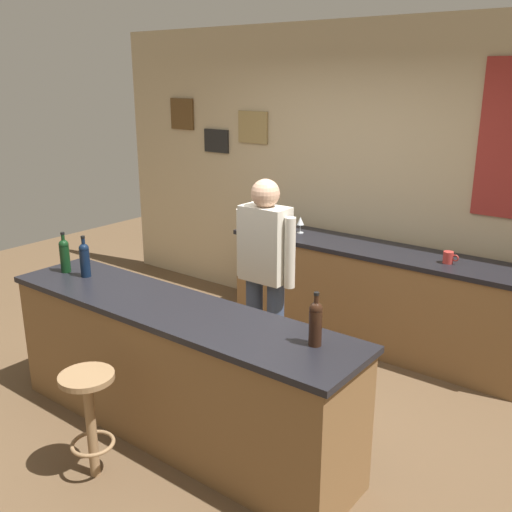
% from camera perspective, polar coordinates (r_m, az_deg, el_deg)
% --- Properties ---
extents(ground_plane, '(10.00, 10.00, 0.00)m').
position_cam_1_polar(ground_plane, '(4.41, -3.89, -14.50)').
color(ground_plane, brown).
extents(back_wall, '(6.00, 0.09, 2.80)m').
position_cam_1_polar(back_wall, '(5.50, 10.23, 7.49)').
color(back_wall, tan).
rests_on(back_wall, ground_plane).
extents(bar_counter, '(2.64, 0.60, 0.92)m').
position_cam_1_polar(bar_counter, '(3.93, -7.94, -11.11)').
color(bar_counter, brown).
rests_on(bar_counter, ground_plane).
extents(side_counter, '(2.73, 0.56, 0.90)m').
position_cam_1_polar(side_counter, '(5.26, 11.35, -3.91)').
color(side_counter, brown).
rests_on(side_counter, ground_plane).
extents(bartender, '(0.52, 0.21, 1.62)m').
position_cam_1_polar(bartender, '(4.33, 0.89, -1.39)').
color(bartender, '#384766').
rests_on(bartender, ground_plane).
extents(bar_stool, '(0.32, 0.32, 0.68)m').
position_cam_1_polar(bar_stool, '(3.65, -16.00, -14.12)').
color(bar_stool, olive).
rests_on(bar_stool, ground_plane).
extents(wine_bottle_a, '(0.07, 0.07, 0.31)m').
position_cam_1_polar(wine_bottle_a, '(4.53, -18.24, 0.15)').
color(wine_bottle_a, black).
rests_on(wine_bottle_a, bar_counter).
extents(wine_bottle_b, '(0.07, 0.07, 0.31)m').
position_cam_1_polar(wine_bottle_b, '(4.38, -16.43, -0.24)').
color(wine_bottle_b, black).
rests_on(wine_bottle_b, bar_counter).
extents(wine_bottle_c, '(0.07, 0.07, 0.31)m').
position_cam_1_polar(wine_bottle_c, '(3.16, 5.85, -6.44)').
color(wine_bottle_c, black).
rests_on(wine_bottle_c, bar_counter).
extents(wine_glass_a, '(0.07, 0.07, 0.16)m').
position_cam_1_polar(wine_glass_a, '(5.61, 0.61, 3.74)').
color(wine_glass_a, silver).
rests_on(wine_glass_a, side_counter).
extents(wine_glass_b, '(0.07, 0.07, 0.16)m').
position_cam_1_polar(wine_glass_b, '(5.48, 4.37, 3.38)').
color(wine_glass_b, silver).
rests_on(wine_glass_b, side_counter).
extents(coffee_mug, '(0.12, 0.08, 0.09)m').
position_cam_1_polar(coffee_mug, '(4.84, 18.34, -0.13)').
color(coffee_mug, '#B2332D').
rests_on(coffee_mug, side_counter).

